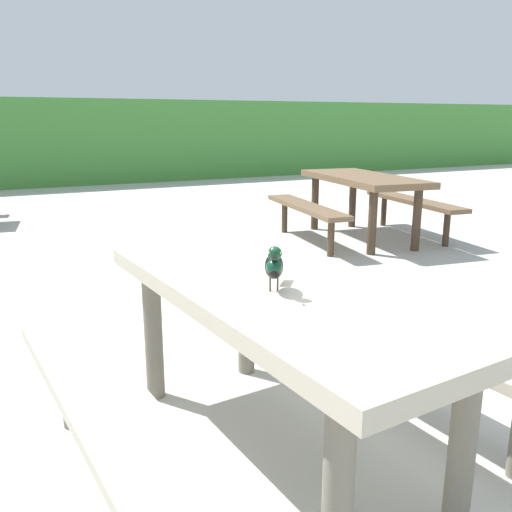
# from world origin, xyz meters

# --- Properties ---
(ground_plane) EXTENTS (60.00, 60.00, 0.00)m
(ground_plane) POSITION_xyz_m (0.00, 0.00, 0.00)
(ground_plane) COLOR #B7B5AD
(hedge_wall) EXTENTS (28.00, 1.98, 1.78)m
(hedge_wall) POSITION_xyz_m (0.00, 10.90, 0.89)
(hedge_wall) COLOR #428438
(hedge_wall) RESTS_ON ground
(picnic_table_foreground) EXTENTS (1.83, 1.86, 0.74)m
(picnic_table_foreground) POSITION_xyz_m (0.09, -0.11, 0.56)
(picnic_table_foreground) COLOR #B2A893
(picnic_table_foreground) RESTS_ON ground
(bird_grackle) EXTENTS (0.16, 0.27, 0.18)m
(bird_grackle) POSITION_xyz_m (0.02, -0.20, 0.84)
(bird_grackle) COLOR black
(bird_grackle) RESTS_ON picnic_table_foreground
(picnic_table_mid_right) EXTENTS (1.90, 1.92, 0.74)m
(picnic_table_mid_right) POSITION_xyz_m (2.96, 3.12, 0.56)
(picnic_table_mid_right) COLOR brown
(picnic_table_mid_right) RESTS_ON ground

